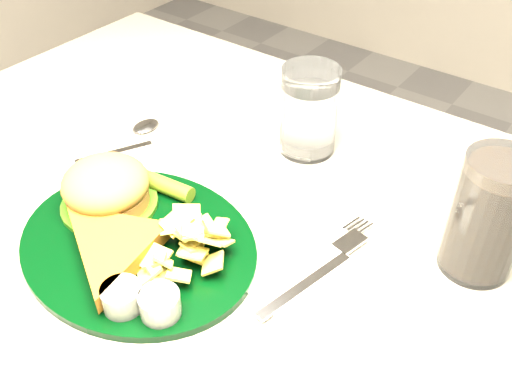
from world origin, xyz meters
TOP-DOWN VIEW (x-y plane):
  - dinner_plate at (-0.07, -0.11)m, footprint 0.32×0.28m
  - water_glass at (-0.02, 0.18)m, footprint 0.11×0.11m
  - cola_glass at (0.26, 0.10)m, footprint 0.10×0.10m
  - fork_napkin at (0.12, -0.04)m, footprint 0.17×0.20m
  - spoon at (-0.24, 0.00)m, footprint 0.11×0.16m
  - wrapped_straw at (-0.09, 0.15)m, footprint 0.18×0.08m

SIDE VIEW (x-z plane):
  - wrapped_straw at x=-0.09m, z-range 0.75..0.76m
  - spoon at x=-0.24m, z-range 0.75..0.76m
  - fork_napkin at x=0.12m, z-range 0.75..0.76m
  - dinner_plate at x=-0.07m, z-range 0.75..0.82m
  - water_glass at x=-0.02m, z-range 0.75..0.88m
  - cola_glass at x=0.26m, z-range 0.75..0.90m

